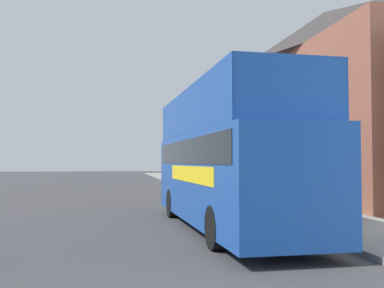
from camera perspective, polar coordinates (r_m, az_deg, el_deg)
ground_plane at (r=25.05m, az=-10.90°, el=-6.84°), size 144.00×144.00×0.00m
sidewalk at (r=23.13m, az=7.76°, el=-7.07°), size 3.58×108.00×0.14m
brick_terrace_rear at (r=26.57m, az=16.54°, el=4.87°), size 6.00×18.91×10.55m
tour_bus at (r=13.61m, az=4.15°, el=-3.04°), size 2.81×10.34×4.15m
parked_car_ahead_of_bus at (r=21.40m, az=0.93°, el=-5.79°), size 2.01×4.33×1.51m
lamp_post_second at (r=17.45m, az=9.15°, el=2.38°), size 0.35×0.35×4.76m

